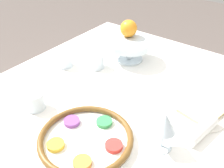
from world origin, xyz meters
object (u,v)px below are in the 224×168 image
wine_glass (165,124)px  cup_far (34,101)px  bread_plate (200,113)px  seder_plate (86,139)px  napkin_roll (202,130)px  orange_fruit (129,28)px  cup_near (64,60)px  fruit_stand (130,45)px  cup_mid (96,61)px

wine_glass → cup_far: size_ratio=1.78×
wine_glass → bread_plate: bearing=-9.9°
seder_plate → napkin_roll: (0.25, -0.28, 0.01)m
orange_fruit → cup_near: size_ratio=1.07×
wine_glass → orange_fruit: bearing=44.3°
fruit_stand → bread_plate: (-0.18, -0.43, -0.07)m
bread_plate → cup_mid: cup_mid is taller
seder_plate → wine_glass: 0.25m
cup_mid → bread_plate: bearing=-93.0°
orange_fruit → cup_near: 0.33m
cup_mid → fruit_stand: bearing=-27.8°
cup_near → orange_fruit: bearing=-32.8°
cup_near → cup_mid: same height
cup_far → seder_plate: bearing=-93.3°
wine_glass → napkin_roll: (0.12, -0.08, -0.08)m
bread_plate → cup_far: bearing=123.5°
wine_glass → orange_fruit: size_ratio=1.65×
seder_plate → orange_fruit: bearing=21.7°
fruit_stand → orange_fruit: (0.04, 0.03, 0.06)m
napkin_roll → cup_near: cup_near is taller
cup_far → orange_fruit: bearing=-4.0°
cup_mid → cup_far: bearing=-178.7°
seder_plate → orange_fruit: size_ratio=3.73×
wine_glass → cup_mid: bearing=62.5°
orange_fruit → bread_plate: bearing=-115.0°
wine_glass → napkin_roll: size_ratio=0.89×
fruit_stand → cup_far: fruit_stand is taller
cup_far → cup_mid: bearing=1.3°
seder_plate → cup_mid: size_ratio=4.01×
orange_fruit → napkin_roll: orange_fruit is taller
bread_plate → cup_near: cup_near is taller
cup_near → cup_mid: (0.08, -0.12, 0.00)m
napkin_roll → cup_near: bearing=86.3°
wine_glass → napkin_roll: 0.16m
bread_plate → napkin_roll: size_ratio=1.26×
wine_glass → cup_mid: (0.24, 0.47, -0.06)m
wine_glass → cup_mid: wine_glass is taller
wine_glass → cup_mid: size_ratio=1.78×
cup_near → fruit_stand: bearing=-41.7°
napkin_roll → cup_mid: cup_mid is taller
fruit_stand → cup_mid: 0.18m
seder_plate → orange_fruit: 0.62m
fruit_stand → cup_near: 0.31m
cup_near → cup_far: size_ratio=1.00×
bread_plate → cup_near: size_ratio=2.53×
seder_plate → cup_far: bearing=86.7°
seder_plate → wine_glass: bearing=-57.5°
wine_glass → cup_near: bearing=74.4°
seder_plate → cup_mid: 0.46m
seder_plate → fruit_stand: fruit_stand is taller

